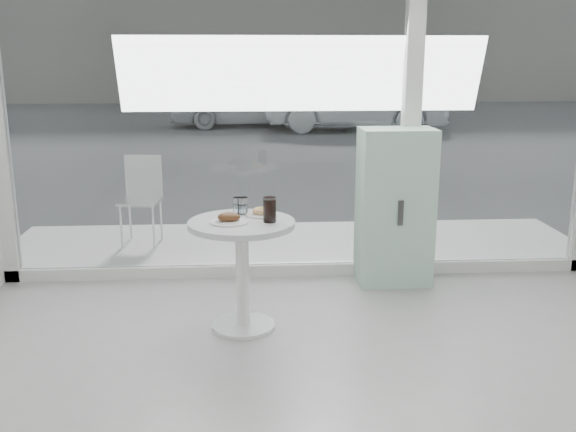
{
  "coord_description": "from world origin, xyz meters",
  "views": [
    {
      "loc": [
        -0.44,
        -2.27,
        1.84
      ],
      "look_at": [
        -0.2,
        1.7,
        0.85
      ],
      "focal_mm": 40.0,
      "sensor_mm": 36.0,
      "label": 1
    }
  ],
  "objects": [
    {
      "name": "far_building",
      "position": [
        0.0,
        25.0,
        4.0
      ],
      "size": [
        40.0,
        2.0,
        8.0
      ],
      "primitive_type": "cube",
      "color": "gray",
      "rests_on": "ground"
    },
    {
      "name": "room_shell",
      "position": [
        0.0,
        -0.56,
        1.91
      ],
      "size": [
        6.0,
        6.0,
        6.0
      ],
      "color": "white",
      "rests_on": "ground"
    },
    {
      "name": "water_tumbler_b",
      "position": [
        -0.49,
        2.1,
        0.82
      ],
      "size": [
        0.07,
        0.07,
        0.12
      ],
      "color": "white",
      "rests_on": "main_table"
    },
    {
      "name": "main_table",
      "position": [
        -0.5,
        1.9,
        0.55
      ],
      "size": [
        0.72,
        0.72,
        0.77
      ],
      "color": "white",
      "rests_on": "ground"
    },
    {
      "name": "storefront",
      "position": [
        0.07,
        3.0,
        1.71
      ],
      "size": [
        5.0,
        0.14,
        3.0
      ],
      "color": "white",
      "rests_on": "ground"
    },
    {
      "name": "patio_chair",
      "position": [
        -1.5,
        3.95,
        0.53
      ],
      "size": [
        0.4,
        0.4,
        0.85
      ],
      "rotation": [
        0.0,
        0.0,
        -0.1
      ],
      "color": "white",
      "rests_on": "patio_deck"
    },
    {
      "name": "water_tumbler_a",
      "position": [
        -0.53,
        2.12,
        0.82
      ],
      "size": [
        0.07,
        0.07,
        0.11
      ],
      "color": "white",
      "rests_on": "main_table"
    },
    {
      "name": "car_silver",
      "position": [
        2.21,
        13.86,
        0.73
      ],
      "size": [
        4.51,
        1.75,
        1.46
      ],
      "primitive_type": "imported",
      "rotation": [
        0.0,
        0.0,
        1.53
      ],
      "color": "#A8ABAF",
      "rests_on": "street"
    },
    {
      "name": "street",
      "position": [
        0.0,
        16.0,
        -0.0
      ],
      "size": [
        40.0,
        24.0,
        0.0
      ],
      "primitive_type": "cube",
      "color": "#3A3A3A",
      "rests_on": "ground"
    },
    {
      "name": "cola_glass",
      "position": [
        -0.31,
        1.87,
        0.85
      ],
      "size": [
        0.09,
        0.09,
        0.17
      ],
      "color": "white",
      "rests_on": "main_table"
    },
    {
      "name": "mint_cabinet",
      "position": [
        0.74,
        2.78,
        0.64
      ],
      "size": [
        0.6,
        0.42,
        1.29
      ],
      "rotation": [
        0.0,
        0.0,
        0.01
      ],
      "color": "#A2CEB5",
      "rests_on": "ground"
    },
    {
      "name": "patio_deck",
      "position": [
        0.0,
        3.8,
        0.03
      ],
      "size": [
        5.6,
        1.6,
        0.05
      ],
      "primitive_type": "cube",
      "color": "silver",
      "rests_on": "ground"
    },
    {
      "name": "car_white",
      "position": [
        -0.62,
        15.11,
        0.65
      ],
      "size": [
        3.93,
        1.93,
        1.29
      ],
      "primitive_type": "imported",
      "rotation": [
        0.0,
        0.0,
        1.68
      ],
      "color": "silver",
      "rests_on": "street"
    },
    {
      "name": "plate_fritter",
      "position": [
        -0.58,
        1.86,
        0.8
      ],
      "size": [
        0.25,
        0.25,
        0.07
      ],
      "color": "silver",
      "rests_on": "main_table"
    },
    {
      "name": "plate_donut",
      "position": [
        -0.36,
        2.04,
        0.79
      ],
      "size": [
        0.22,
        0.22,
        0.05
      ],
      "color": "silver",
      "rests_on": "main_table"
    }
  ]
}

